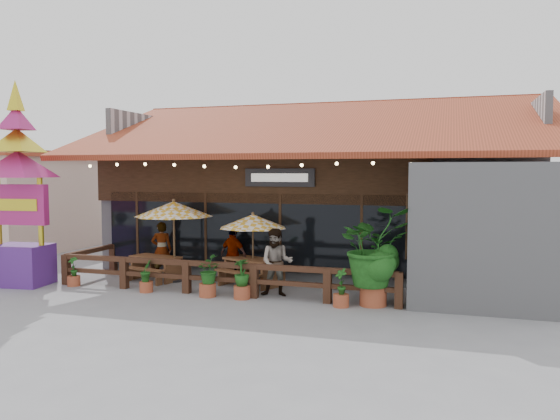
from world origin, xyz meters
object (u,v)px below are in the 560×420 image
(umbrella_left, at_px, (174,209))
(picnic_table_left, at_px, (156,264))
(tropical_plant, at_px, (374,249))
(picnic_table_right, at_px, (252,267))
(umbrella_right, at_px, (253,222))
(thai_sign_tower, at_px, (18,170))

(umbrella_left, distance_m, picnic_table_left, 1.83)
(picnic_table_left, distance_m, tropical_plant, 7.08)
(picnic_table_right, bearing_deg, picnic_table_left, -177.37)
(picnic_table_left, xyz_separation_m, picnic_table_right, (3.13, 0.14, 0.04))
(tropical_plant, bearing_deg, umbrella_right, 159.95)
(picnic_table_right, relative_size, thai_sign_tower, 0.33)
(picnic_table_right, relative_size, tropical_plant, 0.84)
(picnic_table_left, height_order, tropical_plant, tropical_plant)
(umbrella_right, height_order, thai_sign_tower, thai_sign_tower)
(picnic_table_left, bearing_deg, tropical_plant, -10.14)
(umbrella_left, distance_m, tropical_plant, 6.43)
(picnic_table_left, bearing_deg, picnic_table_right, 2.63)
(umbrella_left, xyz_separation_m, thai_sign_tower, (-4.14, -1.80, 1.22))
(picnic_table_left, relative_size, picnic_table_right, 0.87)
(umbrella_left, xyz_separation_m, tropical_plant, (6.26, -1.25, -0.77))
(umbrella_left, bearing_deg, thai_sign_tower, -156.46)
(umbrella_right, bearing_deg, picnic_table_right, 159.79)
(picnic_table_left, height_order, picnic_table_right, picnic_table_right)
(umbrella_left, height_order, tropical_plant, umbrella_left)
(tropical_plant, bearing_deg, umbrella_left, 168.71)
(umbrella_right, height_order, tropical_plant, tropical_plant)
(picnic_table_left, xyz_separation_m, tropical_plant, (6.91, -1.23, 0.94))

